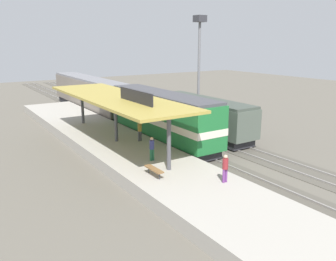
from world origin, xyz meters
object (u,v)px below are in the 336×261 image
locomotive (161,117)px  person_boarding (152,147)px  passenger_carriage_single (89,94)px  person_waiting (225,167)px  person_walking (140,130)px  light_mast (199,47)px  platform_bench (154,169)px  freight_car (204,116)px

locomotive → person_boarding: locomotive is taller
passenger_carriage_single → person_waiting: size_ratio=11.70×
passenger_carriage_single → person_walking: (-2.93, -19.26, -0.46)m
locomotive → light_mast: (7.80, 4.67, 5.99)m
light_mast → passenger_carriage_single: bearing=120.3°
locomotive → passenger_carriage_single: bearing=90.0°
passenger_carriage_single → person_walking: size_ratio=11.70×
locomotive → platform_bench: bearing=-124.6°
freight_car → person_waiting: 13.76m
locomotive → person_waiting: locomotive is taller
locomotive → freight_car: bearing=-4.5°
light_mast → person_waiting: (-10.78, -16.51, -6.54)m
passenger_carriage_single → person_boarding: passenger_carriage_single is taller
freight_car → platform_bench: bearing=-141.8°
person_waiting → person_boarding: same height
freight_car → passenger_carriage_single: bearing=104.1°
passenger_carriage_single → person_walking: 19.49m
passenger_carriage_single → person_waiting: passenger_carriage_single is taller
light_mast → person_walking: size_ratio=6.84×
locomotive → light_mast: size_ratio=1.23×
platform_bench → freight_car: freight_car is taller
platform_bench → light_mast: 20.47m
locomotive → person_walking: bearing=-156.7°
passenger_carriage_single → light_mast: 16.60m
light_mast → person_walking: (-10.73, -5.93, -6.54)m
platform_bench → person_walking: person_walking is taller
platform_bench → locomotive: locomotive is taller
light_mast → person_boarding: 17.69m
platform_bench → freight_car: size_ratio=0.14×
person_waiting → passenger_carriage_single: bearing=84.3°
light_mast → person_boarding: (-12.41, -10.78, -6.54)m
passenger_carriage_single → light_mast: bearing=-59.7°
freight_car → person_boarding: 10.86m
locomotive → light_mast: bearing=30.9°
locomotive → freight_car: size_ratio=1.20×
platform_bench → person_waiting: person_waiting is taller
light_mast → platform_bench: bearing=-135.9°
platform_bench → locomotive: 10.63m
person_walking → person_boarding: (-1.68, -4.85, 0.00)m
person_walking → person_waiting: bearing=-90.3°
platform_bench → person_boarding: 2.99m
person_walking → person_boarding: same height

